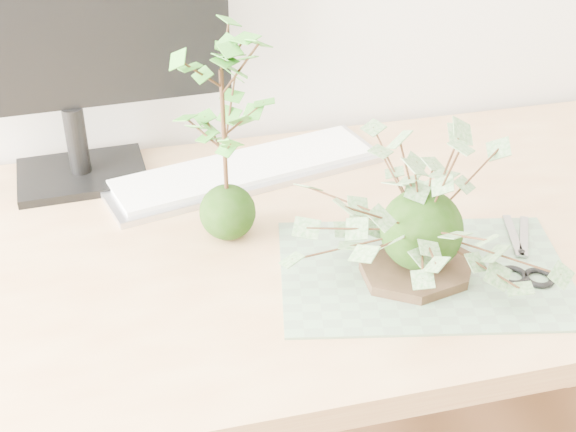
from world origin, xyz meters
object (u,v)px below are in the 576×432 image
object	(u,v)px
ivy_kokedama	(425,196)
maple_kokedama	(222,84)
keyboard	(244,170)
desk	(329,279)
monitor	(59,23)

from	to	relation	value
ivy_kokedama	maple_kokedama	size ratio (longest dim) A/B	1.16
keyboard	desk	bearing A→B (deg)	-79.89
keyboard	monitor	world-z (taller)	monitor
ivy_kokedama	maple_kokedama	xyz separation A→B (m)	(-0.24, 0.16, 0.12)
maple_kokedama	ivy_kokedama	bearing A→B (deg)	-34.18
desk	monitor	bearing A→B (deg)	142.76
ivy_kokedama	desk	bearing A→B (deg)	123.69
desk	monitor	size ratio (longest dim) A/B	3.01
desk	ivy_kokedama	world-z (taller)	ivy_kokedama
desk	keyboard	size ratio (longest dim) A/B	3.18
maple_kokedama	keyboard	distance (m)	0.31
maple_kokedama	monitor	bearing A→B (deg)	130.69
maple_kokedama	keyboard	size ratio (longest dim) A/B	0.70
keyboard	maple_kokedama	bearing A→B (deg)	-121.88
monitor	maple_kokedama	bearing A→B (deg)	-51.76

